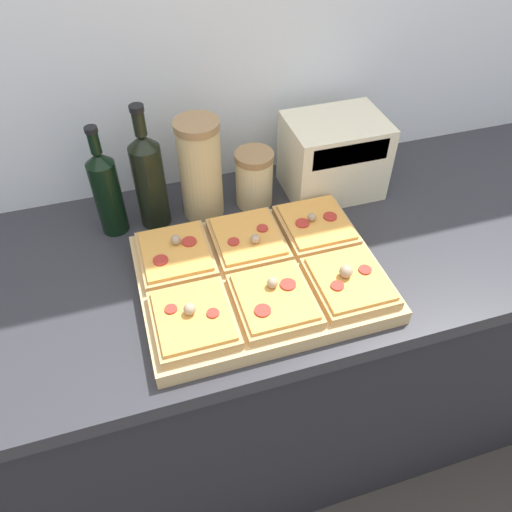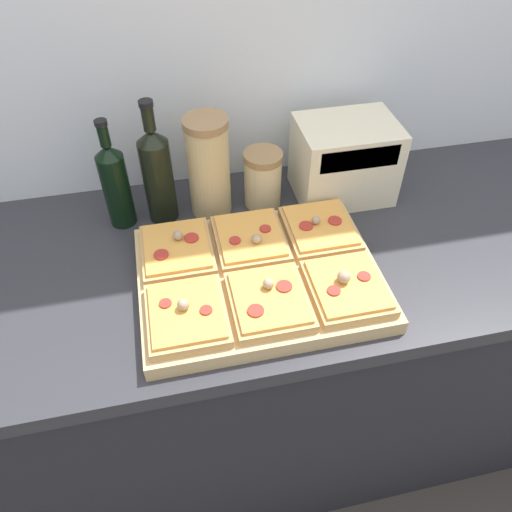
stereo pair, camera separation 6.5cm
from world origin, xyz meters
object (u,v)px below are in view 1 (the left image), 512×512
wine_bottle (149,179)px  olive_oil_bottle (107,191)px  toaster_oven (333,156)px  cutting_board (260,278)px  grain_jar_short (254,178)px  grain_jar_tall (200,170)px

wine_bottle → olive_oil_bottle: bearing=-180.0°
wine_bottle → toaster_oven: 0.47m
cutting_board → grain_jar_short: size_ratio=3.45×
wine_bottle → grain_jar_short: (0.26, -0.00, -0.05)m
olive_oil_bottle → grain_jar_short: bearing=0.0°
wine_bottle → grain_jar_tall: wine_bottle is taller
toaster_oven → cutting_board: bearing=-135.6°
wine_bottle → toaster_oven: wine_bottle is taller
cutting_board → grain_jar_short: bearing=75.6°
grain_jar_short → toaster_oven: size_ratio=0.56×
grain_jar_tall → grain_jar_short: (0.13, 0.00, -0.05)m
grain_jar_tall → olive_oil_bottle: bearing=180.0°
wine_bottle → toaster_oven: (0.47, -0.00, -0.03)m
grain_jar_tall → grain_jar_short: bearing=0.0°
grain_jar_short → toaster_oven: 0.21m
cutting_board → wine_bottle: wine_bottle is taller
toaster_oven → wine_bottle: bearing=179.9°
toaster_oven → olive_oil_bottle: bearing=179.9°
wine_bottle → grain_jar_tall: (0.12, -0.00, 0.00)m
wine_bottle → grain_jar_short: wine_bottle is taller
grain_jar_tall → grain_jar_short: size_ratio=1.72×
wine_bottle → grain_jar_tall: bearing=-0.0°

